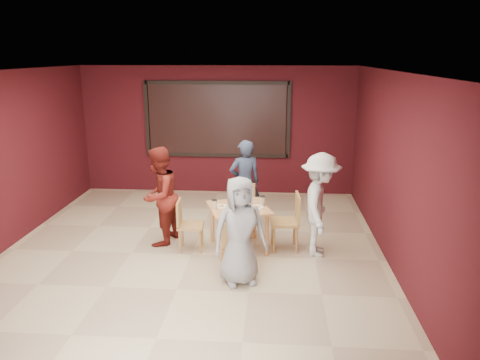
# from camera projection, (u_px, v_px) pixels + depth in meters

# --- Properties ---
(floor) EXTENTS (7.00, 7.00, 0.00)m
(floor) POSITION_uv_depth(u_px,v_px,m) (191.00, 255.00, 7.31)
(floor) COLOR #CBB78C
(floor) RESTS_ON ground
(window_blinds) EXTENTS (3.00, 0.02, 1.50)m
(window_blinds) POSITION_uv_depth(u_px,v_px,m) (217.00, 120.00, 10.20)
(window_blinds) COLOR black
(dining_table) EXTENTS (1.13, 1.13, 0.86)m
(dining_table) POSITION_uv_depth(u_px,v_px,m) (239.00, 212.00, 7.38)
(dining_table) COLOR tan
(dining_table) RESTS_ON floor
(chair_front) EXTENTS (0.45, 0.45, 0.80)m
(chair_front) POSITION_uv_depth(u_px,v_px,m) (234.00, 243.00, 6.60)
(chair_front) COLOR #B47D46
(chair_front) RESTS_ON floor
(chair_back) EXTENTS (0.46, 0.46, 0.87)m
(chair_back) POSITION_uv_depth(u_px,v_px,m) (242.00, 206.00, 8.10)
(chair_back) COLOR #B47D46
(chair_back) RESTS_ON floor
(chair_left) EXTENTS (0.42, 0.42, 0.82)m
(chair_left) POSITION_uv_depth(u_px,v_px,m) (186.00, 222.00, 7.40)
(chair_left) COLOR #B47D46
(chair_left) RESTS_ON floor
(chair_right) EXTENTS (0.47, 0.47, 0.91)m
(chair_right) POSITION_uv_depth(u_px,v_px,m) (290.00, 218.00, 7.41)
(chair_right) COLOR #B47D46
(chair_right) RESTS_ON floor
(diner_front) EXTENTS (0.85, 0.70, 1.49)m
(diner_front) POSITION_uv_depth(u_px,v_px,m) (240.00, 231.00, 6.25)
(diner_front) COLOR gray
(diner_front) RESTS_ON floor
(diner_back) EXTENTS (0.66, 0.54, 1.57)m
(diner_back) POSITION_uv_depth(u_px,v_px,m) (245.00, 182.00, 8.47)
(diner_back) COLOR #2F3A53
(diner_back) RESTS_ON floor
(diner_left) EXTENTS (0.80, 0.92, 1.61)m
(diner_left) POSITION_uv_depth(u_px,v_px,m) (159.00, 196.00, 7.57)
(diner_left) COLOR maroon
(diner_left) RESTS_ON floor
(diner_right) EXTENTS (0.72, 1.10, 1.61)m
(diner_right) POSITION_uv_depth(u_px,v_px,m) (320.00, 205.00, 7.14)
(diner_right) COLOR silver
(diner_right) RESTS_ON floor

